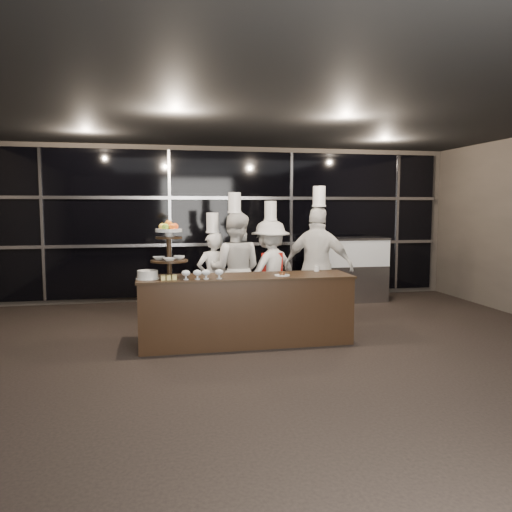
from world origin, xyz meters
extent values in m
plane|color=black|center=(0.00, 0.00, 0.00)|extent=(10.00, 10.00, 0.00)
plane|color=black|center=(0.00, 0.00, 3.00)|extent=(10.00, 10.00, 0.00)
plane|color=#473F38|center=(0.00, 5.00, 1.50)|extent=(9.00, 0.00, 9.00)
cube|color=black|center=(0.00, 4.94, 1.50)|extent=(8.60, 0.04, 2.80)
cube|color=#A5A5AA|center=(0.00, 4.89, 1.10)|extent=(8.60, 0.06, 0.06)
cube|color=#A5A5AA|center=(0.00, 4.89, 2.00)|extent=(8.60, 0.06, 0.06)
cube|color=#A5A5AA|center=(-3.50, 4.91, 1.50)|extent=(0.05, 0.05, 2.80)
cube|color=#A5A5AA|center=(-1.20, 4.91, 1.50)|extent=(0.05, 0.05, 2.80)
cube|color=#A5A5AA|center=(1.20, 4.91, 1.50)|extent=(0.05, 0.05, 2.80)
cube|color=#A5A5AA|center=(3.50, 4.91, 1.50)|extent=(0.05, 0.05, 2.80)
cube|color=black|center=(-0.30, 1.70, 0.45)|extent=(2.80, 0.70, 0.90)
cube|color=black|center=(-0.30, 1.70, 0.91)|extent=(2.84, 0.74, 0.03)
cylinder|color=black|center=(-1.30, 1.70, 0.94)|extent=(0.24, 0.24, 0.03)
cylinder|color=black|center=(-1.30, 1.70, 1.27)|extent=(0.06, 0.06, 0.70)
cylinder|color=black|center=(-1.30, 1.70, 1.14)|extent=(0.48, 0.48, 0.02)
cylinder|color=black|center=(-1.30, 1.70, 1.44)|extent=(0.34, 0.34, 0.02)
cylinder|color=white|center=(-1.30, 1.70, 1.48)|extent=(0.10, 0.10, 0.06)
cylinder|color=white|center=(-1.30, 1.70, 1.53)|extent=(0.34, 0.34, 0.04)
sphere|color=#E74E13|center=(-1.22, 1.70, 1.58)|extent=(0.09, 0.09, 0.09)
sphere|color=#62BD30|center=(-1.26, 1.77, 1.58)|extent=(0.09, 0.09, 0.09)
sphere|color=orange|center=(-1.34, 1.77, 1.58)|extent=(0.09, 0.09, 0.09)
sphere|color=yellow|center=(-1.38, 1.70, 1.58)|extent=(0.09, 0.09, 0.09)
sphere|color=#7BA52A|center=(-1.34, 1.63, 1.58)|extent=(0.09, 0.09, 0.09)
sphere|color=#EC5B13|center=(-1.26, 1.63, 1.58)|extent=(0.09, 0.09, 0.09)
sphere|color=orange|center=(-1.30, 1.70, 1.62)|extent=(0.09, 0.09, 0.09)
imported|color=white|center=(-1.43, 1.76, 1.17)|extent=(0.16, 0.16, 0.04)
imported|color=white|center=(-1.17, 1.76, 1.18)|extent=(0.15, 0.15, 0.05)
imported|color=white|center=(-1.30, 1.58, 1.17)|extent=(0.16, 0.16, 0.04)
cylinder|color=silver|center=(-1.10, 1.48, 0.93)|extent=(0.07, 0.07, 0.01)
cylinder|color=silver|center=(-1.10, 1.48, 0.96)|extent=(0.02, 0.02, 0.05)
ellipsoid|color=silver|center=(-1.10, 1.48, 1.01)|extent=(0.11, 0.11, 0.08)
ellipsoid|color=#17D43A|center=(-1.10, 1.48, 1.01)|extent=(0.08, 0.08, 0.05)
cylinder|color=silver|center=(-0.96, 1.48, 0.93)|extent=(0.07, 0.07, 0.01)
cylinder|color=silver|center=(-0.96, 1.48, 0.96)|extent=(0.02, 0.02, 0.05)
ellipsoid|color=silver|center=(-0.96, 1.48, 1.01)|extent=(0.11, 0.11, 0.08)
ellipsoid|color=red|center=(-0.96, 1.48, 1.01)|extent=(0.08, 0.08, 0.05)
cylinder|color=silver|center=(-0.85, 1.48, 0.93)|extent=(0.07, 0.07, 0.01)
cylinder|color=silver|center=(-0.85, 1.48, 0.96)|extent=(0.02, 0.02, 0.05)
ellipsoid|color=silver|center=(-0.85, 1.48, 1.01)|extent=(0.11, 0.11, 0.08)
ellipsoid|color=#FBEDB3|center=(-0.85, 1.48, 1.01)|extent=(0.08, 0.08, 0.05)
cylinder|color=silver|center=(-0.68, 1.48, 0.93)|extent=(0.07, 0.07, 0.01)
cylinder|color=silver|center=(-0.68, 1.48, 0.96)|extent=(0.02, 0.02, 0.05)
ellipsoid|color=silver|center=(-0.68, 1.48, 1.01)|extent=(0.11, 0.11, 0.08)
ellipsoid|color=#4A1E11|center=(-0.68, 1.48, 1.01)|extent=(0.08, 0.08, 0.05)
cylinder|color=white|center=(-1.58, 1.65, 0.93)|extent=(0.30, 0.30, 0.01)
cylinder|color=white|center=(-1.58, 1.65, 0.98)|extent=(0.26, 0.26, 0.10)
cube|color=#FFEB7C|center=(-1.38, 1.50, 0.95)|extent=(0.06, 0.06, 0.05)
cube|color=#FFEB7C|center=(-1.31, 1.50, 0.95)|extent=(0.06, 0.06, 0.05)
cube|color=#FFEB7C|center=(-1.24, 1.50, 0.95)|extent=(0.06, 0.06, 0.05)
cube|color=#FFEB7C|center=(-1.38, 1.57, 0.95)|extent=(0.06, 0.06, 0.05)
cube|color=#FFEB7C|center=(-1.31, 1.57, 0.95)|extent=(0.06, 0.06, 0.05)
cube|color=#FFEB7C|center=(-1.24, 1.57, 0.95)|extent=(0.06, 0.06, 0.05)
cylinder|color=white|center=(0.17, 1.60, 0.93)|extent=(0.20, 0.20, 0.01)
cylinder|color=#4C2814|center=(0.17, 1.60, 0.95)|extent=(0.08, 0.08, 0.04)
cylinder|color=white|center=(0.77, 1.95, 0.96)|extent=(0.08, 0.08, 0.07)
cube|color=#A5A5AA|center=(2.14, 4.30, 0.35)|extent=(1.51, 0.65, 0.70)
cube|color=silver|center=(2.14, 4.30, 0.95)|extent=(1.51, 0.65, 0.50)
cube|color=#FFC67F|center=(2.14, 4.30, 0.95)|extent=(1.40, 0.54, 0.40)
cube|color=#A5A5AA|center=(2.14, 4.30, 1.22)|extent=(1.53, 0.67, 0.04)
imported|color=silver|center=(-0.61, 2.84, 0.72)|extent=(0.61, 0.50, 1.44)
cylinder|color=white|center=(-0.61, 2.84, 1.59)|extent=(0.19, 0.19, 0.30)
cylinder|color=white|center=(-0.61, 2.84, 1.45)|extent=(0.21, 0.21, 0.03)
imported|color=silver|center=(-0.29, 2.70, 0.87)|extent=(1.00, 0.87, 1.75)
cylinder|color=white|center=(-0.29, 2.70, 1.90)|extent=(0.19, 0.19, 0.30)
cylinder|color=white|center=(-0.29, 2.70, 1.75)|extent=(0.21, 0.21, 0.03)
imported|color=silver|center=(0.31, 2.90, 0.81)|extent=(1.21, 1.04, 1.62)
cylinder|color=white|center=(0.31, 2.90, 1.77)|extent=(0.19, 0.19, 0.30)
cylinder|color=white|center=(0.31, 2.90, 1.63)|extent=(0.21, 0.21, 0.03)
cube|color=#99110B|center=(0.31, 2.78, 0.81)|extent=(0.34, 0.03, 0.61)
imported|color=white|center=(0.96, 2.44, 0.92)|extent=(1.14, 0.98, 1.84)
cylinder|color=white|center=(0.96, 2.44, 1.99)|extent=(0.19, 0.19, 0.30)
cylinder|color=white|center=(0.96, 2.44, 1.85)|extent=(0.21, 0.21, 0.03)
camera|label=1|loc=(-1.45, -4.77, 1.84)|focal=35.00mm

